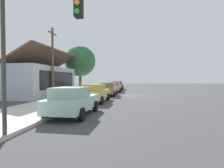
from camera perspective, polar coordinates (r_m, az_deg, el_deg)
name	(u,v)px	position (r m, az deg, el deg)	size (l,w,h in m)	color
ground_plane	(131,95)	(22.43, 5.86, -3.59)	(120.00, 120.00, 0.00)	#424244
sidewalk_curb	(86,94)	(23.31, -8.06, -3.20)	(60.00, 4.20, 0.16)	beige
car_seafoam	(73,101)	(10.39, -12.15, -5.20)	(4.34, 2.12, 1.59)	#9ED1BC
car_mustard	(95,93)	(16.08, -5.41, -2.75)	(4.60, 2.08, 1.59)	gold
car_olive	(108,89)	(21.90, -1.22, -1.58)	(4.51, 2.01, 1.59)	olive
car_coral	(115,87)	(28.27, 0.83, -0.85)	(4.52, 2.04, 1.59)	#EA8C75
car_charcoal	(118,85)	(34.25, 1.74, -0.41)	(4.73, 2.02, 1.59)	#2D3035
storefront_building	(32,80)	(24.26, -23.89, 1.13)	(11.50, 7.36, 5.48)	#ADBCC6
shade_tree	(80,61)	(29.62, -9.94, 7.05)	(4.86, 4.86, 7.29)	brown
traffic_light_main	(33,34)	(6.60, -23.62, 14.15)	(0.37, 2.79, 5.20)	#383833
utility_pole_wooden	(53,61)	(20.63, -18.12, 6.80)	(1.80, 0.24, 7.50)	brown
fire_hydrant_red	(109,88)	(31.86, -1.10, -1.14)	(0.22, 0.22, 0.71)	red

